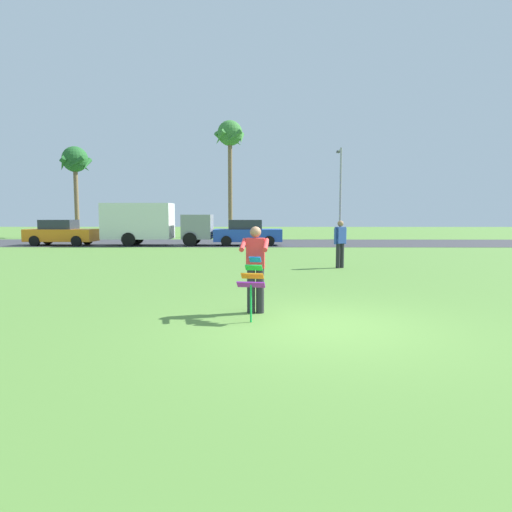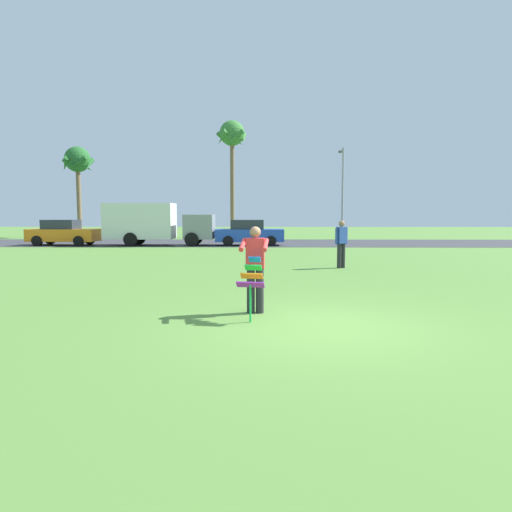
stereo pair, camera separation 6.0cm
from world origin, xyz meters
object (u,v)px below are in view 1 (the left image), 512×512
Objects in this scene: palm_tree_left_near at (75,163)px; person_walker_near at (340,243)px; parked_truck_grey_van at (151,223)px; person_kite_flyer at (255,266)px; parked_car_orange at (61,233)px; streetlight_pole at (340,187)px; parked_car_blue at (247,233)px; kite_held at (252,278)px; palm_tree_right_near at (230,139)px.

palm_tree_left_near is 4.35× the size of person_walker_near.
person_kite_flyer is at bearing -70.82° from parked_truck_grey_van.
person_walker_near is (3.01, 7.55, -0.02)m from person_kite_flyer.
palm_tree_left_near is (-2.90, 9.72, 5.41)m from parked_car_orange.
person_kite_flyer is 27.25m from streetlight_pole.
parked_car_orange is (-12.36, 19.20, -0.18)m from person_kite_flyer.
person_walker_near is at bearing -72.30° from parked_car_blue.
kite_held is at bearing -58.14° from parked_car_orange.
parked_car_blue is 18.32m from palm_tree_left_near.
palm_tree_right_near is 5.65× the size of person_walker_near.
parked_truck_grey_van reaches higher than parked_car_orange.
parked_car_blue is at bearing -33.72° from palm_tree_left_near.
palm_tree_right_near reaches higher than person_walker_near.
parked_car_blue reaches higher than kite_held.
parked_car_blue is at bearing -0.01° from parked_truck_grey_van.
parked_car_orange is at bearing -133.19° from palm_tree_right_near.
streetlight_pole is at bearing 45.61° from parked_car_blue.
palm_tree_left_near is (-14.56, 9.72, 5.41)m from parked_car_blue.
person_kite_flyer is 0.26× the size of parked_truck_grey_van.
streetlight_pole is (6.99, 7.14, 3.22)m from parked_car_blue.
parked_car_orange is 0.63× the size of parked_truck_grey_van.
palm_tree_right_near is at bearing 158.62° from streetlight_pole.
person_walker_near is (3.06, 8.16, 0.14)m from kite_held.
parked_truck_grey_van is (-6.68, 19.20, 0.46)m from person_kite_flyer.
person_kite_flyer is 0.41× the size of parked_car_orange.
parked_car_blue is at bearing -0.01° from parked_car_orange.
streetlight_pole reaches higher than parked_car_blue.
person_kite_flyer is at bearing -103.41° from streetlight_pole.
streetlight_pole is at bearing 28.85° from parked_truck_grey_van.
person_kite_flyer is 8.13m from person_walker_near.
palm_tree_left_near is 21.81m from streetlight_pole.
person_kite_flyer is at bearing 85.25° from kite_held.
person_kite_flyer is at bearing -62.17° from palm_tree_left_near.
person_walker_near is (18.28, -21.37, -5.25)m from palm_tree_left_near.
palm_tree_right_near is 24.02m from person_walker_near.
parked_truck_grey_van is 0.96× the size of streetlight_pole.
parked_car_orange is 2.46× the size of person_walker_near.
palm_tree_right_near reaches higher than kite_held.
parked_truck_grey_van reaches higher than kite_held.
parked_car_blue is (11.66, -0.00, 0.00)m from parked_car_orange.
parked_truck_grey_van is 1.58× the size of parked_car_blue.
parked_car_orange is at bearing -159.05° from streetlight_pole.
person_walker_near reaches higher than parked_car_blue.
palm_tree_left_near is at bearing 146.28° from parked_car_blue.
person_kite_flyer is 20.34m from parked_truck_grey_van.
palm_tree_right_near reaches higher than streetlight_pole.
kite_held is at bearing -110.57° from person_walker_near.
parked_truck_grey_van is 13.27m from palm_tree_right_near.
palm_tree_right_near is at bearing 94.71° from person_kite_flyer.
palm_tree_right_near is at bearing 94.52° from kite_held.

